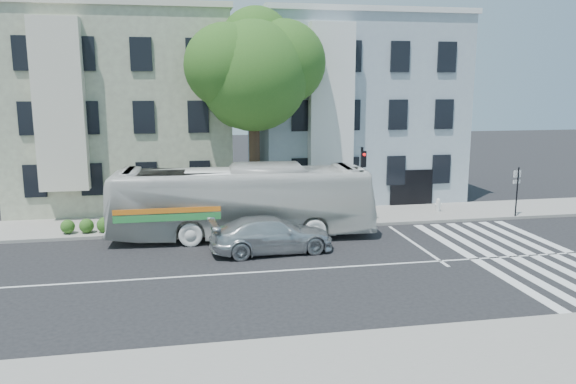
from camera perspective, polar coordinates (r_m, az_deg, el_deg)
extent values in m
plane|color=black|center=(21.88, -0.47, -8.00)|extent=(120.00, 120.00, 0.00)
cube|color=gray|center=(29.46, -3.23, -2.90)|extent=(80.00, 4.00, 0.15)
cube|color=gray|center=(14.68, 5.32, -17.64)|extent=(80.00, 4.00, 0.15)
cube|color=gray|center=(35.58, -16.19, 7.90)|extent=(12.00, 10.00, 11.00)
cube|color=#93A1AF|center=(36.98, 6.17, 8.36)|extent=(12.00, 10.00, 11.00)
cylinder|color=#2D2116|center=(29.45, -3.40, 2.10)|extent=(0.56, 0.56, 5.20)
sphere|color=#1E4A18|center=(29.12, -3.51, 11.68)|extent=(5.60, 5.60, 5.60)
sphere|color=#1E4A18|center=(29.77, -0.49, 13.03)|extent=(4.40, 4.40, 4.40)
sphere|color=#1E4A18|center=(28.69, -6.29, 12.65)|extent=(4.20, 4.20, 4.20)
sphere|color=#1E4A18|center=(30.42, -3.26, 14.85)|extent=(3.80, 3.80, 3.80)
sphere|color=#1E4A18|center=(29.65, -4.81, 9.71)|extent=(3.40, 3.40, 3.40)
imported|color=silver|center=(26.27, -4.68, -0.96)|extent=(3.53, 12.39, 3.41)
imported|color=silver|center=(24.05, -1.69, -4.34)|extent=(2.55, 5.44, 1.54)
cylinder|color=black|center=(28.68, 7.45, 0.58)|extent=(0.13, 0.13, 4.00)
cube|color=black|center=(28.23, 7.67, 3.34)|extent=(0.29, 0.25, 0.81)
sphere|color=red|center=(28.08, 7.77, 3.79)|extent=(0.15, 0.15, 0.15)
cylinder|color=white|center=(28.46, 7.56, 1.47)|extent=(0.42, 0.09, 0.42)
cylinder|color=silver|center=(32.22, 14.99, -1.38)|extent=(0.24, 0.24, 0.60)
sphere|color=silver|center=(32.15, 15.02, -0.81)|extent=(0.22, 0.22, 0.22)
cylinder|color=silver|center=(32.20, 14.99, -1.24)|extent=(0.41, 0.17, 0.14)
cylinder|color=black|center=(32.15, 22.24, 0.01)|extent=(0.07, 0.07, 2.65)
cube|color=white|center=(32.08, 22.26, 1.72)|extent=(0.47, 0.15, 0.37)
cube|color=white|center=(32.15, 22.21, 0.97)|extent=(0.47, 0.15, 0.19)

